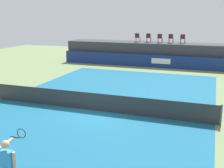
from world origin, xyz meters
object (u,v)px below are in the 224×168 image
at_px(spectator_chair_far_right, 183,38).
at_px(tennis_ball, 149,74).
at_px(spectator_chair_left, 149,37).
at_px(net_post_far, 221,115).
at_px(spectator_chair_center, 160,38).
at_px(tennis_player, 8,168).
at_px(spectator_chair_far_left, 138,37).
at_px(spectator_chair_right, 171,38).

relative_size(spectator_chair_far_right, tennis_ball, 13.06).
height_order(spectator_chair_left, net_post_far, spectator_chair_left).
bearing_deg(spectator_chair_center, tennis_player, -89.48).
distance_m(spectator_chair_far_left, spectator_chair_center, 2.28).
xyz_separation_m(spectator_chair_left, spectator_chair_far_right, (3.38, -0.17, 0.00)).
height_order(spectator_chair_far_left, tennis_player, spectator_chair_far_left).
bearing_deg(tennis_player, spectator_chair_right, 87.88).
height_order(spectator_chair_right, tennis_ball, spectator_chair_right).
distance_m(net_post_far, tennis_player, 9.42).
relative_size(spectator_chair_left, spectator_chair_far_right, 1.00).
bearing_deg(spectator_chair_left, net_post_far, -65.92).
bearing_deg(tennis_ball, spectator_chair_far_left, 116.17).
xyz_separation_m(tennis_player, tennis_ball, (-0.13, 17.97, -0.92)).
bearing_deg(tennis_ball, spectator_chair_left, 104.15).
height_order(spectator_chair_left, tennis_ball, spectator_chair_left).
relative_size(spectator_chair_right, tennis_ball, 13.06).
bearing_deg(spectator_chair_right, spectator_chair_left, 177.13).
distance_m(spectator_chair_far_left, spectator_chair_left, 1.11).
xyz_separation_m(spectator_chair_center, tennis_player, (0.21, -22.76, -1.73)).
relative_size(tennis_player, tennis_ball, 26.03).
distance_m(spectator_chair_right, tennis_player, 22.96).
bearing_deg(spectator_chair_left, tennis_player, -86.52).
distance_m(spectator_chair_center, tennis_player, 22.83).
relative_size(spectator_chair_far_left, spectator_chair_left, 1.00).
bearing_deg(spectator_chair_far_right, spectator_chair_left, 177.15).
bearing_deg(tennis_ball, net_post_far, -61.56).
xyz_separation_m(spectator_chair_far_left, net_post_far, (7.93, -15.08, -2.19)).
height_order(spectator_chair_center, tennis_ball, spectator_chair_center).
height_order(spectator_chair_left, spectator_chair_right, same).
height_order(spectator_chair_far_left, spectator_chair_far_right, same).
height_order(spectator_chair_right, net_post_far, spectator_chair_right).
bearing_deg(spectator_chair_right, net_post_far, -73.18).
distance_m(spectator_chair_far_left, tennis_player, 22.95).
relative_size(spectator_chair_far_left, tennis_ball, 13.06).
relative_size(spectator_chair_far_left, net_post_far, 0.89).
bearing_deg(spectator_chair_left, tennis_ball, -75.85).
xyz_separation_m(spectator_chair_right, tennis_ball, (-0.98, -4.90, -2.66)).
xyz_separation_m(spectator_chair_far_left, tennis_player, (2.48, -22.75, -1.73)).
relative_size(spectator_chair_far_left, spectator_chair_far_right, 1.00).
relative_size(spectator_chair_far_right, net_post_far, 0.89).
xyz_separation_m(spectator_chair_far_right, tennis_ball, (-2.11, -4.85, -2.66)).
bearing_deg(net_post_far, spectator_chair_center, 110.54).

